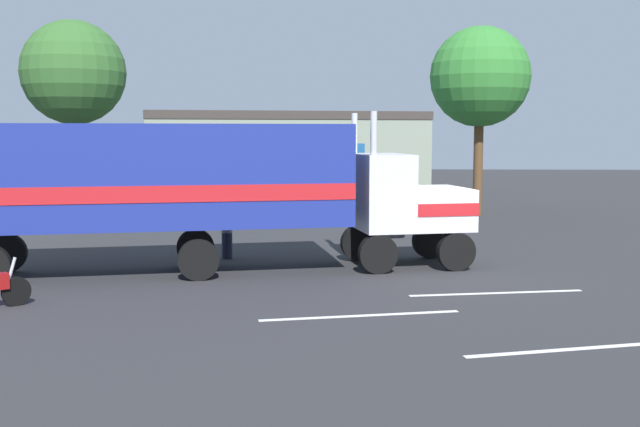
% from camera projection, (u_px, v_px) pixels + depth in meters
% --- Properties ---
extents(ground_plane, '(120.00, 120.00, 0.00)m').
position_uv_depth(ground_plane, '(435.00, 268.00, 22.11)').
color(ground_plane, '#2D2D30').
extents(lane_stripe_near, '(4.35, 1.01, 0.01)m').
position_uv_depth(lane_stripe_near, '(497.00, 293.00, 18.58)').
color(lane_stripe_near, silver).
rests_on(lane_stripe_near, ground_plane).
extents(lane_stripe_mid, '(4.31, 1.21, 0.01)m').
position_uv_depth(lane_stripe_mid, '(361.00, 316.00, 16.28)').
color(lane_stripe_mid, silver).
rests_on(lane_stripe_mid, ground_plane).
extents(lane_stripe_far, '(4.27, 1.37, 0.01)m').
position_uv_depth(lane_stripe_far, '(577.00, 349.00, 13.78)').
color(lane_stripe_far, silver).
rests_on(lane_stripe_far, ground_plane).
extents(semi_truck, '(14.34, 5.89, 4.50)m').
position_uv_depth(semi_truck, '(200.00, 183.00, 21.08)').
color(semi_truck, silver).
rests_on(semi_truck, ground_plane).
extents(person_bystander, '(0.34, 0.45, 1.63)m').
position_uv_depth(person_bystander, '(227.00, 230.00, 23.60)').
color(person_bystander, '#2D3347').
rests_on(person_bystander, ground_plane).
extents(parked_bus, '(11.20, 6.23, 3.40)m').
position_uv_depth(parked_bus, '(246.00, 172.00, 35.76)').
color(parked_bus, '#1E5999').
rests_on(parked_bus, ground_plane).
extents(parked_car, '(4.48, 2.01, 1.57)m').
position_uv_depth(parked_car, '(25.00, 209.00, 31.04)').
color(parked_car, '#B7B7BC').
rests_on(parked_car, ground_plane).
extents(tree_left, '(5.64, 5.64, 10.00)m').
position_uv_depth(tree_left, '(73.00, 73.00, 41.29)').
color(tree_left, brown).
rests_on(tree_left, ground_plane).
extents(tree_center, '(4.68, 4.68, 8.86)m').
position_uv_depth(tree_center, '(480.00, 77.00, 35.45)').
color(tree_center, brown).
rests_on(tree_center, ground_plane).
extents(building_backdrop, '(18.30, 10.07, 5.21)m').
position_uv_depth(building_backdrop, '(286.00, 150.00, 47.96)').
color(building_backdrop, gray).
rests_on(building_backdrop, ground_plane).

